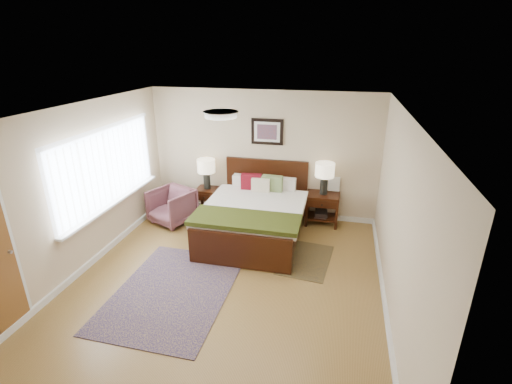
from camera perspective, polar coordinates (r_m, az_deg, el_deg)
floor at (r=5.67m, az=-4.54°, el=-13.53°), size 5.00×5.00×0.00m
back_wall at (r=7.33m, az=1.02°, el=5.75°), size 4.50×0.04×2.50m
front_wall at (r=3.13m, az=-19.92°, el=-19.84°), size 4.50×0.04×2.50m
left_wall at (r=6.10m, az=-25.52°, el=0.23°), size 0.04×5.00×2.50m
right_wall at (r=4.90m, az=21.06°, el=-4.12°), size 0.04×5.00×2.50m
ceiling at (r=4.70m, az=-5.46°, el=12.26°), size 4.50×5.00×0.02m
window at (r=6.56m, az=-21.67°, el=3.40°), size 0.11×2.72×1.32m
ceil_fixture at (r=4.70m, az=-5.44°, el=11.84°), size 0.44×0.44×0.08m
bed at (r=6.60m, az=-0.17°, el=-2.78°), size 1.77×2.14×1.15m
wall_art at (r=7.17m, az=1.73°, el=9.25°), size 0.62×0.05×0.50m
nightstand_left at (r=7.68m, az=-7.51°, el=-0.32°), size 0.44×0.40×0.53m
nightstand_right at (r=7.25m, az=10.16°, el=-2.07°), size 0.62×0.47×0.62m
lamp_left at (r=7.51m, az=-7.66°, el=3.64°), size 0.36×0.36×0.61m
lamp_right at (r=7.03m, az=10.52°, el=2.97°), size 0.36×0.36×0.61m
armchair at (r=7.41m, az=-12.81°, el=-2.13°), size 0.96×0.97×0.68m
rug_persian at (r=5.58m, az=-12.63°, el=-14.64°), size 1.58×2.22×0.01m
rug_navy at (r=6.19m, az=7.64°, el=-10.28°), size 0.87×1.21×0.01m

